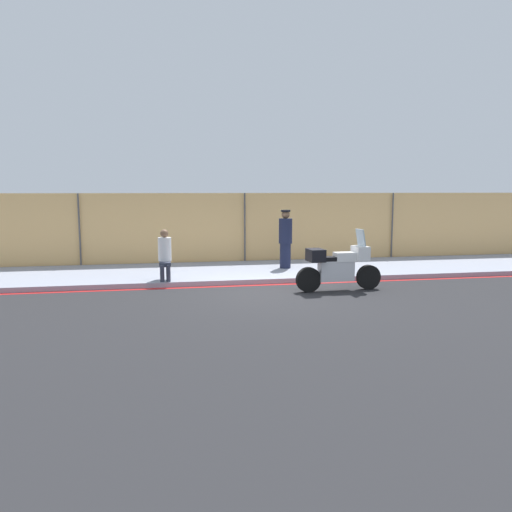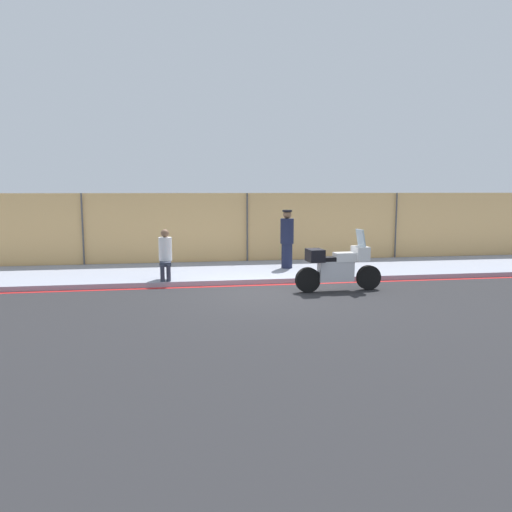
{
  "view_description": "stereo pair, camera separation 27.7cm",
  "coord_description": "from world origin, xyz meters",
  "views": [
    {
      "loc": [
        -2.61,
        -11.48,
        2.46
      ],
      "look_at": [
        -0.3,
        0.99,
        0.77
      ],
      "focal_mm": 35.0,
      "sensor_mm": 36.0,
      "label": 1
    },
    {
      "loc": [
        -2.34,
        -11.53,
        2.46
      ],
      "look_at": [
        -0.3,
        0.99,
        0.77
      ],
      "focal_mm": 35.0,
      "sensor_mm": 36.0,
      "label": 2
    }
  ],
  "objects": [
    {
      "name": "storefront_fence",
      "position": [
        0.0,
        4.71,
        1.18
      ],
      "size": [
        36.52,
        0.17,
        2.36
      ],
      "color": "#E5B26B",
      "rests_on": "ground_plane"
    },
    {
      "name": "person_seated_on_curb",
      "position": [
        -2.6,
        1.6,
        0.86
      ],
      "size": [
        0.34,
        0.66,
        1.31
      ],
      "color": "#2D3342",
      "rests_on": "sidewalk"
    },
    {
      "name": "sidewalk",
      "position": [
        0.0,
        2.88,
        0.07
      ],
      "size": [
        38.45,
        3.49,
        0.13
      ],
      "color": "#8E93A3",
      "rests_on": "ground_plane"
    },
    {
      "name": "ground_plane",
      "position": [
        0.0,
        0.0,
        0.0
      ],
      "size": [
        120.0,
        120.0,
        0.0
      ],
      "primitive_type": "plane",
      "color": "#262628"
    },
    {
      "name": "officer_standing",
      "position": [
        0.95,
        2.91,
        1.02
      ],
      "size": [
        0.4,
        0.4,
        1.74
      ],
      "color": "#191E38",
      "rests_on": "sidewalk"
    },
    {
      "name": "curb_paint_stripe",
      "position": [
        0.0,
        1.05,
        0.0
      ],
      "size": [
        38.45,
        0.18,
        0.01
      ],
      "color": "red",
      "rests_on": "ground_plane"
    },
    {
      "name": "motorcycle",
      "position": [
        1.56,
        -0.01,
        0.61
      ],
      "size": [
        2.19,
        0.57,
        1.51
      ],
      "rotation": [
        0.0,
        0.0,
        0.05
      ],
      "color": "black",
      "rests_on": "ground_plane"
    }
  ]
}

